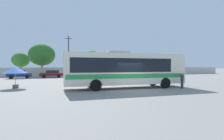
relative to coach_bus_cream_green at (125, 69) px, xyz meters
The scene contains 14 objects.
ground_plane 8.56m from the coach_bus_cream_green, 89.82° to the left, with size 300.00×300.00×0.00m, color gray.
perimeter_wall 23.63m from the coach_bus_cream_green, 89.94° to the left, with size 80.00×0.30×1.92m, color beige.
coach_bus_cream_green is the anchor object (origin of this frame).
attendant_by_bus_door 5.78m from the coach_bus_cream_green, 21.32° to the right, with size 0.36×0.36×1.58m.
vendor_umbrella_near_gate_blue 10.91m from the coach_bus_cream_green, 160.71° to the left, with size 2.25×2.25×2.11m.
parked_car_leftmost_dark_blue 22.78m from the coach_bus_cream_green, 122.92° to the left, with size 4.21×2.25×1.47m.
parked_car_second_maroon 20.80m from the coach_bus_cream_green, 109.08° to the left, with size 4.33×2.08×1.42m.
parked_car_third_white 19.31m from the coach_bus_cream_green, 92.59° to the left, with size 4.40×2.14×1.51m.
parked_car_rightmost_dark_blue 19.98m from the coach_bus_cream_green, 70.47° to the left, with size 4.08×1.99×1.48m.
utility_pole_near 26.70m from the coach_bus_cream_green, 96.48° to the left, with size 1.80×0.24×9.32m.
roadside_tree_left 33.42m from the coach_bus_cream_green, 114.30° to the left, with size 4.01×4.01×5.42m.
roadside_tree_midleft 28.21m from the coach_bus_cream_green, 108.40° to the left, with size 5.79×5.79×7.24m.
roadside_tree_midright 28.64m from the coach_bus_cream_green, 83.71° to the left, with size 3.89×3.89×6.21m.
roadside_tree_right 31.73m from the coach_bus_cream_green, 75.51° to the left, with size 4.14×4.14×6.42m.
Camera 1 is at (-6.96, -14.40, 2.19)m, focal length 28.07 mm.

